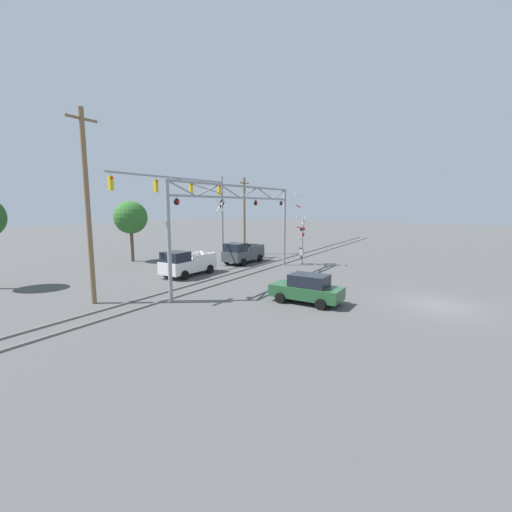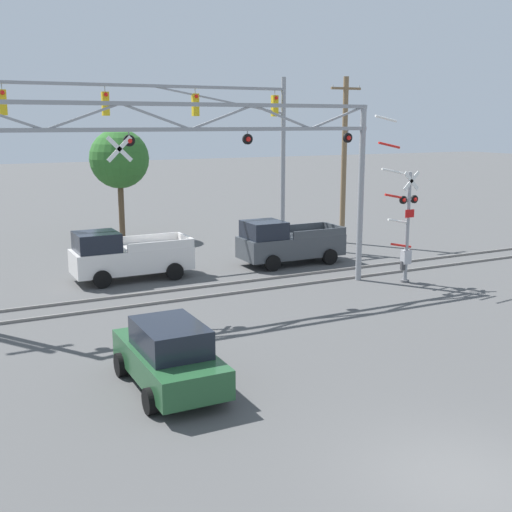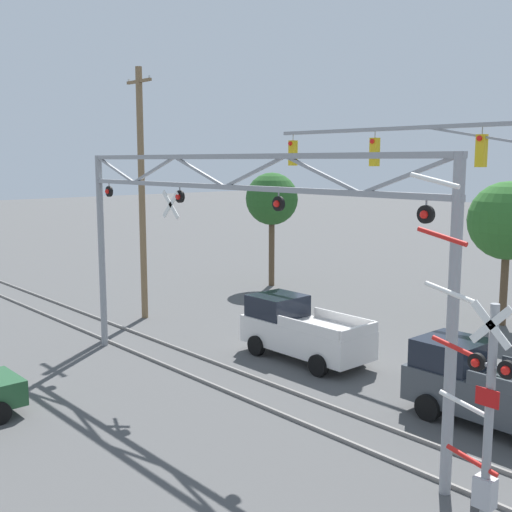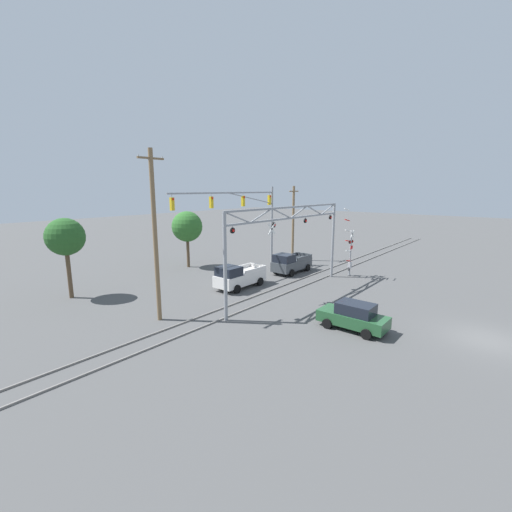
{
  "view_description": "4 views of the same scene",
  "coord_description": "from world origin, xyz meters",
  "px_view_note": "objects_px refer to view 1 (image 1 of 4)",
  "views": [
    {
      "loc": [
        -21.3,
        -1.17,
        5.58
      ],
      "look_at": [
        0.52,
        12.39,
        1.8
      ],
      "focal_mm": 24.0,
      "sensor_mm": 36.0,
      "label": 1
    },
    {
      "loc": [
        -8.17,
        -7.69,
        6.42
      ],
      "look_at": [
        2.16,
        12.73,
        1.63
      ],
      "focal_mm": 45.0,
      "sensor_mm": 36.0,
      "label": 2
    },
    {
      "loc": [
        14.05,
        2.14,
        6.91
      ],
      "look_at": [
        -0.54,
        15.12,
        4.0
      ],
      "focal_mm": 45.0,
      "sensor_mm": 36.0,
      "label": 3
    },
    {
      "loc": [
        -22.25,
        -1.44,
        8.42
      ],
      "look_at": [
        -0.53,
        16.51,
        2.86
      ],
      "focal_mm": 24.0,
      "sensor_mm": 36.0,
      "label": 4
    }
  ],
  "objects_px": {
    "traffic_signal_span": "(198,200)",
    "utility_pole_left": "(88,206)",
    "sedan_waiting": "(307,289)",
    "utility_pole_right": "(244,215)",
    "pickup_truck_following": "(242,253)",
    "pickup_truck_lead": "(186,263)",
    "crossing_gantry": "(240,214)",
    "background_tree_far_left_verge": "(131,218)",
    "crossing_signal_mast": "(302,240)"
  },
  "relations": [
    {
      "from": "crossing_gantry",
      "to": "utility_pole_right",
      "type": "distance_m",
      "value": 13.61
    },
    {
      "from": "utility_pole_left",
      "to": "utility_pole_right",
      "type": "height_order",
      "value": "utility_pole_left"
    },
    {
      "from": "crossing_gantry",
      "to": "background_tree_far_left_verge",
      "type": "xyz_separation_m",
      "value": [
        1.22,
        14.08,
        -0.56
      ]
    },
    {
      "from": "pickup_truck_following",
      "to": "sedan_waiting",
      "type": "relative_size",
      "value": 1.17
    },
    {
      "from": "utility_pole_left",
      "to": "pickup_truck_following",
      "type": "bearing_deg",
      "value": 1.95
    },
    {
      "from": "crossing_signal_mast",
      "to": "traffic_signal_span",
      "type": "bearing_deg",
      "value": 115.74
    },
    {
      "from": "crossing_signal_mast",
      "to": "pickup_truck_following",
      "type": "xyz_separation_m",
      "value": [
        -2.52,
        5.15,
        -1.36
      ]
    },
    {
      "from": "sedan_waiting",
      "to": "utility_pole_left",
      "type": "height_order",
      "value": "utility_pole_left"
    },
    {
      "from": "traffic_signal_span",
      "to": "utility_pole_left",
      "type": "distance_m",
      "value": 14.92
    },
    {
      "from": "pickup_truck_following",
      "to": "utility_pole_left",
      "type": "bearing_deg",
      "value": -178.05
    },
    {
      "from": "utility_pole_left",
      "to": "background_tree_far_left_verge",
      "type": "distance_m",
      "value": 15.47
    },
    {
      "from": "traffic_signal_span",
      "to": "sedan_waiting",
      "type": "height_order",
      "value": "traffic_signal_span"
    },
    {
      "from": "crossing_signal_mast",
      "to": "utility_pole_right",
      "type": "height_order",
      "value": "utility_pole_right"
    },
    {
      "from": "crossing_gantry",
      "to": "background_tree_far_left_verge",
      "type": "distance_m",
      "value": 14.15
    },
    {
      "from": "background_tree_far_left_verge",
      "to": "crossing_gantry",
      "type": "bearing_deg",
      "value": -94.95
    },
    {
      "from": "pickup_truck_following",
      "to": "background_tree_far_left_verge",
      "type": "distance_m",
      "value": 11.75
    },
    {
      "from": "crossing_gantry",
      "to": "utility_pole_right",
      "type": "bearing_deg",
      "value": 32.49
    },
    {
      "from": "pickup_truck_following",
      "to": "crossing_gantry",
      "type": "bearing_deg",
      "value": -147.03
    },
    {
      "from": "utility_pole_left",
      "to": "utility_pole_right",
      "type": "distance_m",
      "value": 21.79
    },
    {
      "from": "pickup_truck_lead",
      "to": "sedan_waiting",
      "type": "height_order",
      "value": "pickup_truck_lead"
    },
    {
      "from": "pickup_truck_lead",
      "to": "utility_pole_left",
      "type": "distance_m",
      "value": 9.87
    },
    {
      "from": "background_tree_far_left_verge",
      "to": "sedan_waiting",
      "type": "bearing_deg",
      "value": -102.27
    },
    {
      "from": "sedan_waiting",
      "to": "crossing_signal_mast",
      "type": "bearing_deg",
      "value": 25.74
    },
    {
      "from": "pickup_truck_lead",
      "to": "background_tree_far_left_verge",
      "type": "height_order",
      "value": "background_tree_far_left_verge"
    },
    {
      "from": "crossing_gantry",
      "to": "sedan_waiting",
      "type": "relative_size",
      "value": 3.6
    },
    {
      "from": "crossing_gantry",
      "to": "crossing_signal_mast",
      "type": "relative_size",
      "value": 2.21
    },
    {
      "from": "pickup_truck_lead",
      "to": "background_tree_far_left_verge",
      "type": "bearing_deg",
      "value": 75.7
    },
    {
      "from": "utility_pole_right",
      "to": "traffic_signal_span",
      "type": "bearing_deg",
      "value": 175.34
    },
    {
      "from": "pickup_truck_lead",
      "to": "traffic_signal_span",
      "type": "bearing_deg",
      "value": 32.26
    },
    {
      "from": "sedan_waiting",
      "to": "utility_pole_right",
      "type": "bearing_deg",
      "value": 43.89
    },
    {
      "from": "crossing_signal_mast",
      "to": "pickup_truck_lead",
      "type": "bearing_deg",
      "value": 150.64
    },
    {
      "from": "crossing_signal_mast",
      "to": "pickup_truck_lead",
      "type": "height_order",
      "value": "crossing_signal_mast"
    },
    {
      "from": "crossing_signal_mast",
      "to": "sedan_waiting",
      "type": "xyz_separation_m",
      "value": [
        -12.01,
        -5.79,
        -1.51
      ]
    },
    {
      "from": "utility_pole_right",
      "to": "pickup_truck_lead",
      "type": "bearing_deg",
      "value": -167.13
    },
    {
      "from": "pickup_truck_following",
      "to": "pickup_truck_lead",
      "type": "bearing_deg",
      "value": 176.75
    },
    {
      "from": "traffic_signal_span",
      "to": "pickup_truck_lead",
      "type": "relative_size",
      "value": 2.87
    },
    {
      "from": "traffic_signal_span",
      "to": "utility_pole_left",
      "type": "xyz_separation_m",
      "value": [
        -14.23,
        -4.46,
        -0.63
      ]
    },
    {
      "from": "traffic_signal_span",
      "to": "pickup_truck_lead",
      "type": "bearing_deg",
      "value": -147.74
    },
    {
      "from": "utility_pole_right",
      "to": "background_tree_far_left_verge",
      "type": "relative_size",
      "value": 1.44
    },
    {
      "from": "crossing_gantry",
      "to": "traffic_signal_span",
      "type": "xyz_separation_m",
      "value": [
        4.28,
        7.89,
        1.21
      ]
    },
    {
      "from": "crossing_gantry",
      "to": "pickup_truck_following",
      "type": "distance_m",
      "value": 8.33
    },
    {
      "from": "crossing_gantry",
      "to": "pickup_truck_lead",
      "type": "height_order",
      "value": "crossing_gantry"
    },
    {
      "from": "traffic_signal_span",
      "to": "sedan_waiting",
      "type": "bearing_deg",
      "value": -117.23
    },
    {
      "from": "crossing_gantry",
      "to": "traffic_signal_span",
      "type": "bearing_deg",
      "value": 61.51
    },
    {
      "from": "crossing_signal_mast",
      "to": "pickup_truck_lead",
      "type": "distance_m",
      "value": 11.44
    },
    {
      "from": "sedan_waiting",
      "to": "background_tree_far_left_verge",
      "type": "xyz_separation_m",
      "value": [
        4.58,
        21.05,
        3.58
      ]
    },
    {
      "from": "pickup_truck_following",
      "to": "utility_pole_left",
      "type": "xyz_separation_m",
      "value": [
        -16.08,
        -0.55,
        4.56
      ]
    },
    {
      "from": "crossing_signal_mast",
      "to": "utility_pole_right",
      "type": "xyz_separation_m",
      "value": [
        2.82,
        8.48,
        2.16
      ]
    },
    {
      "from": "traffic_signal_span",
      "to": "utility_pole_right",
      "type": "xyz_separation_m",
      "value": [
        7.19,
        -0.59,
        -1.68
      ]
    },
    {
      "from": "crossing_gantry",
      "to": "crossing_signal_mast",
      "type": "xyz_separation_m",
      "value": [
        8.65,
        -1.17,
        -2.63
      ]
    }
  ]
}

